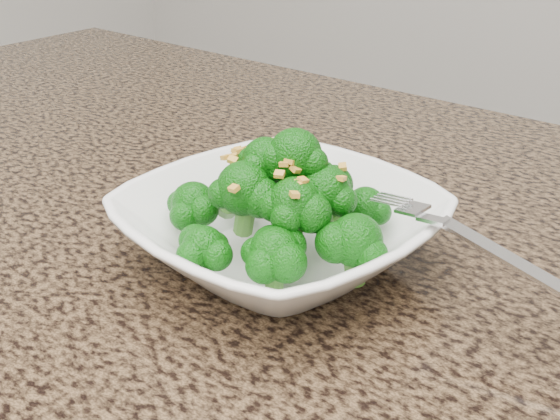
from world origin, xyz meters
The scene contains 5 objects.
granite_counter centered at (0.00, 0.30, 0.89)m, with size 1.64×1.04×0.03m, color brown.
bowl centered at (0.10, 0.31, 0.93)m, with size 0.25×0.25×0.06m, color white.
broccoli_pile centered at (0.10, 0.31, 1.00)m, with size 0.22×0.22×0.08m, color #0E630B, non-canonical shape.
garlic_topping centered at (0.10, 0.31, 1.04)m, with size 0.13×0.13×0.01m, color gold, non-canonical shape.
fork centered at (0.23, 0.34, 0.97)m, with size 0.19×0.03×0.01m, color silver, non-canonical shape.
Camera 1 is at (0.43, -0.10, 1.21)m, focal length 45.00 mm.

